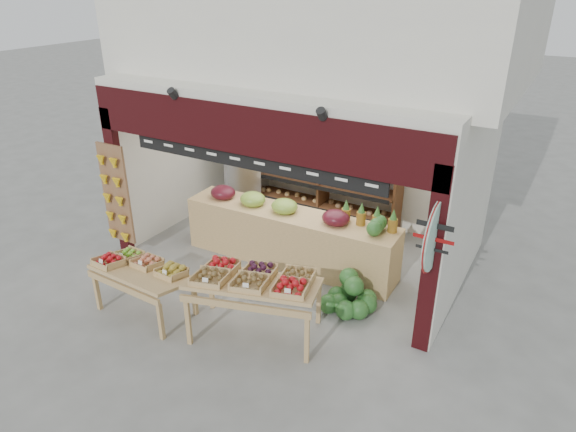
{
  "coord_description": "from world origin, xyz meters",
  "views": [
    {
      "loc": [
        3.95,
        -6.78,
        4.61
      ],
      "look_at": [
        0.17,
        -0.2,
        1.02
      ],
      "focal_mm": 32.0,
      "sensor_mm": 36.0,
      "label": 1
    }
  ],
  "objects_px": {
    "display_table_left": "(140,268)",
    "display_table_right": "(254,280)",
    "back_shelving": "(324,167)",
    "watermelon_pile": "(349,298)",
    "cardboard_stack": "(260,221)",
    "refrigerator": "(248,168)",
    "mid_counter": "(289,235)"
  },
  "relations": [
    {
      "from": "mid_counter",
      "to": "cardboard_stack",
      "type": "bearing_deg",
      "value": 146.33
    },
    {
      "from": "back_shelving",
      "to": "watermelon_pile",
      "type": "xyz_separation_m",
      "value": [
        1.75,
        -2.62,
        -0.95
      ]
    },
    {
      "from": "display_table_left",
      "to": "display_table_right",
      "type": "distance_m",
      "value": 1.83
    },
    {
      "from": "cardboard_stack",
      "to": "mid_counter",
      "type": "height_order",
      "value": "mid_counter"
    },
    {
      "from": "back_shelving",
      "to": "refrigerator",
      "type": "xyz_separation_m",
      "value": [
        -1.63,
        -0.25,
        -0.24
      ]
    },
    {
      "from": "back_shelving",
      "to": "display_table_left",
      "type": "distance_m",
      "value": 4.25
    },
    {
      "from": "cardboard_stack",
      "to": "display_table_left",
      "type": "distance_m",
      "value": 3.04
    },
    {
      "from": "back_shelving",
      "to": "cardboard_stack",
      "type": "bearing_deg",
      "value": -125.68
    },
    {
      "from": "back_shelving",
      "to": "refrigerator",
      "type": "distance_m",
      "value": 1.67
    },
    {
      "from": "back_shelving",
      "to": "watermelon_pile",
      "type": "relative_size",
      "value": 3.94
    },
    {
      "from": "mid_counter",
      "to": "back_shelving",
      "type": "bearing_deg",
      "value": 97.87
    },
    {
      "from": "mid_counter",
      "to": "watermelon_pile",
      "type": "xyz_separation_m",
      "value": [
        1.5,
        -0.8,
        -0.31
      ]
    },
    {
      "from": "display_table_left",
      "to": "watermelon_pile",
      "type": "bearing_deg",
      "value": 28.89
    },
    {
      "from": "refrigerator",
      "to": "watermelon_pile",
      "type": "height_order",
      "value": "refrigerator"
    },
    {
      "from": "display_table_left",
      "to": "watermelon_pile",
      "type": "relative_size",
      "value": 1.83
    },
    {
      "from": "refrigerator",
      "to": "back_shelving",
      "type": "bearing_deg",
      "value": -10.28
    },
    {
      "from": "cardboard_stack",
      "to": "watermelon_pile",
      "type": "distance_m",
      "value": 2.96
    },
    {
      "from": "display_table_left",
      "to": "display_table_right",
      "type": "height_order",
      "value": "display_table_right"
    },
    {
      "from": "display_table_right",
      "to": "cardboard_stack",
      "type": "bearing_deg",
      "value": 121.49
    },
    {
      "from": "back_shelving",
      "to": "cardboard_stack",
      "type": "xyz_separation_m",
      "value": [
        -0.8,
        -1.12,
        -0.92
      ]
    },
    {
      "from": "cardboard_stack",
      "to": "display_table_left",
      "type": "xyz_separation_m",
      "value": [
        -0.16,
        -3.0,
        0.46
      ]
    },
    {
      "from": "back_shelving",
      "to": "mid_counter",
      "type": "distance_m",
      "value": 1.94
    },
    {
      "from": "mid_counter",
      "to": "display_table_right",
      "type": "bearing_deg",
      "value": -73.56
    },
    {
      "from": "mid_counter",
      "to": "display_table_right",
      "type": "distance_m",
      "value": 2.08
    },
    {
      "from": "display_table_left",
      "to": "cardboard_stack",
      "type": "bearing_deg",
      "value": 86.98
    },
    {
      "from": "refrigerator",
      "to": "display_table_right",
      "type": "relative_size",
      "value": 0.93
    },
    {
      "from": "refrigerator",
      "to": "display_table_right",
      "type": "distance_m",
      "value": 4.3
    },
    {
      "from": "cardboard_stack",
      "to": "mid_counter",
      "type": "distance_m",
      "value": 1.29
    },
    {
      "from": "back_shelving",
      "to": "watermelon_pile",
      "type": "bearing_deg",
      "value": -56.24
    },
    {
      "from": "refrigerator",
      "to": "mid_counter",
      "type": "xyz_separation_m",
      "value": [
        1.88,
        -1.56,
        -0.4
      ]
    },
    {
      "from": "cardboard_stack",
      "to": "watermelon_pile",
      "type": "relative_size",
      "value": 1.24
    },
    {
      "from": "display_table_left",
      "to": "display_table_right",
      "type": "relative_size",
      "value": 0.75
    }
  ]
}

